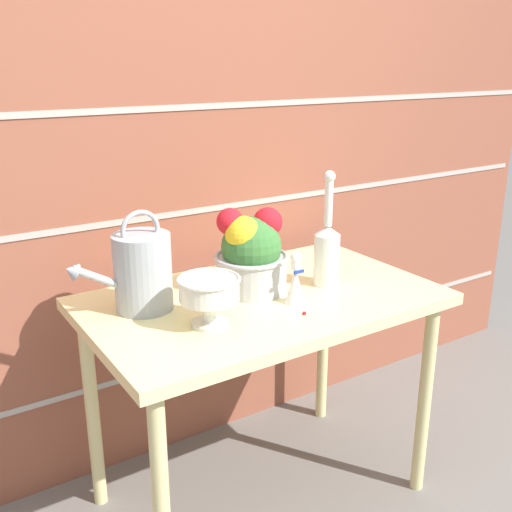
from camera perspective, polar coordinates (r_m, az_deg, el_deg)
ground_plane at (r=2.23m, az=0.49°, el=-21.67°), size 12.00×12.00×0.00m
brick_wall at (r=2.14m, az=-6.40°, el=9.18°), size 3.60×0.08×2.20m
patio_table at (r=1.88m, az=0.55°, el=-6.16°), size 1.08×0.66×0.74m
watering_can at (r=1.74m, az=-10.83°, el=-1.41°), size 0.31×0.17×0.30m
crystal_pedestal_bowl at (r=1.62m, az=-4.48°, el=-3.40°), size 0.17×0.17×0.14m
flower_planter at (r=1.85m, az=-0.47°, el=0.26°), size 0.23×0.23×0.27m
glass_decanter at (r=1.92m, az=6.76°, el=0.63°), size 0.08×0.08×0.37m
figurine_vase at (r=1.78m, az=3.77°, el=-2.53°), size 0.06×0.06×0.16m
fallen_petal at (r=1.72m, az=4.62°, el=-5.47°), size 0.01×0.01×0.01m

